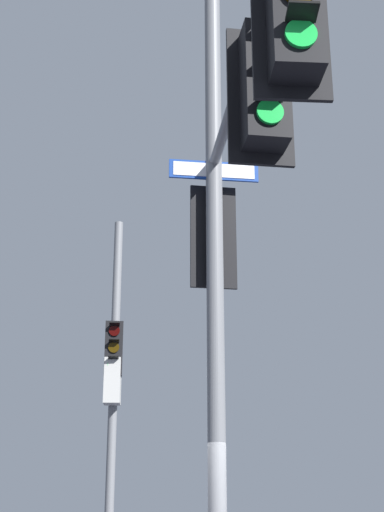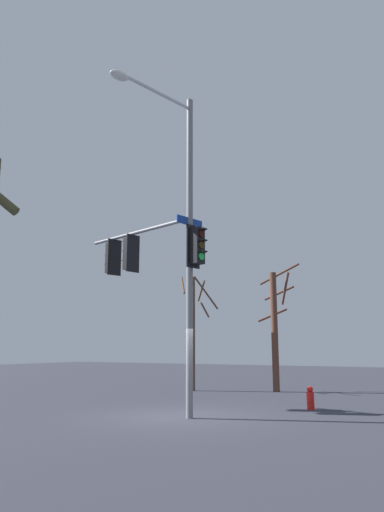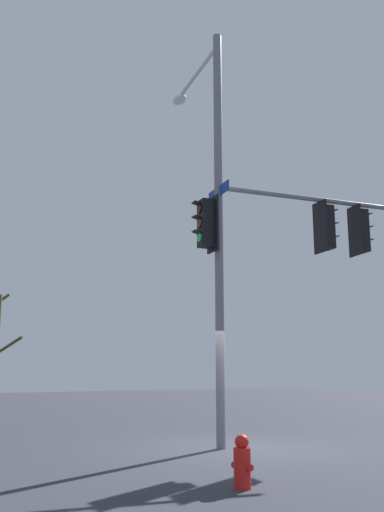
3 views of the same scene
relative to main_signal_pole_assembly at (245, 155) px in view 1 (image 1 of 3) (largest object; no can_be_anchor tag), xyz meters
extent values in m
cylinder|color=slate|center=(0.16, 1.17, -0.48)|extent=(0.20, 0.20, 9.77)
cylinder|color=slate|center=(-0.51, -1.23, 0.47)|extent=(1.45, 4.84, 0.12)
cube|color=black|center=(-0.62, -1.62, -0.23)|extent=(0.42, 0.38, 1.10)
cube|color=black|center=(-0.57, -1.46, -0.23)|extent=(0.55, 0.18, 1.30)
cylinder|color=#2F0403|center=(-0.66, -1.78, 0.11)|extent=(0.22, 0.08, 0.22)
cube|color=black|center=(-0.67, -1.86, 0.23)|extent=(0.24, 0.21, 0.06)
cylinder|color=#352504|center=(-0.66, -1.78, -0.23)|extent=(0.22, 0.08, 0.22)
cube|color=black|center=(-0.67, -1.86, -0.11)|extent=(0.24, 0.21, 0.06)
cylinder|color=#19D147|center=(-0.66, -1.78, -0.57)|extent=(0.22, 0.08, 0.22)
cube|color=black|center=(-0.67, -1.86, -0.45)|extent=(0.24, 0.21, 0.06)
cylinder|color=slate|center=(-0.62, -1.62, 0.39)|extent=(0.04, 0.04, 0.15)
cube|color=black|center=(-0.89, -2.62, -0.23)|extent=(0.44, 0.40, 1.10)
cube|color=black|center=(-0.84, -2.46, -0.23)|extent=(0.54, 0.22, 1.30)
cylinder|color=#19D147|center=(-0.94, -2.77, -0.57)|extent=(0.22, 0.10, 0.22)
cube|color=black|center=(-0.97, -2.84, -0.45)|extent=(0.25, 0.22, 0.06)
cube|color=black|center=(0.25, 1.48, -0.43)|extent=(0.42, 0.37, 1.10)
cube|color=black|center=(0.21, 1.32, -0.43)|extent=(0.55, 0.17, 1.30)
cylinder|color=#2F0403|center=(0.28, 1.64, -0.09)|extent=(0.22, 0.08, 0.22)
cube|color=black|center=(0.30, 1.72, 0.03)|extent=(0.24, 0.20, 0.06)
cylinder|color=#352504|center=(0.28, 1.64, -0.43)|extent=(0.22, 0.08, 0.22)
cube|color=black|center=(0.30, 1.72, -0.31)|extent=(0.24, 0.20, 0.06)
cylinder|color=#19D147|center=(0.28, 1.64, -0.77)|extent=(0.22, 0.08, 0.22)
cube|color=black|center=(0.30, 1.72, -0.65)|extent=(0.24, 0.20, 0.06)
cube|color=navy|center=(0.16, 1.17, 0.37)|extent=(1.07, 0.31, 0.24)
cube|color=white|center=(0.16, 1.16, 0.37)|extent=(0.97, 0.26, 0.18)
cylinder|color=slate|center=(1.06, 8.32, -1.46)|extent=(0.18, 0.18, 7.82)
cube|color=silver|center=(0.96, 8.05, -1.06)|extent=(0.45, 0.49, 0.90)
cube|color=black|center=(0.95, 8.03, -0.41)|extent=(0.43, 0.39, 1.10)
cylinder|color=#2F0403|center=(0.91, 7.87, -0.07)|extent=(0.22, 0.09, 0.22)
cube|color=black|center=(0.89, 7.80, 0.05)|extent=(0.24, 0.21, 0.06)
cylinder|color=#352504|center=(0.91, 7.87, -0.41)|extent=(0.22, 0.09, 0.22)
cube|color=black|center=(0.89, 7.80, -0.29)|extent=(0.24, 0.21, 0.06)
cylinder|color=#19D147|center=(0.91, 7.87, -0.75)|extent=(0.22, 0.09, 0.22)
cube|color=black|center=(0.89, 7.80, -0.63)|extent=(0.24, 0.21, 0.06)
camera|label=1|loc=(-3.23, -6.47, -3.64)|focal=53.04mm
camera|label=2|loc=(12.30, 7.90, -3.41)|focal=33.01mm
camera|label=3|loc=(-9.77, 9.18, -3.81)|focal=40.12mm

